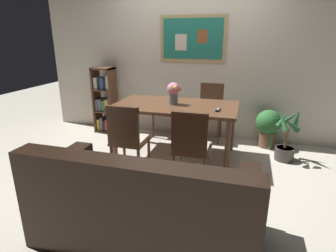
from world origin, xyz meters
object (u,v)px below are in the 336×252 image
(flower_vase, at_px, (174,92))
(dining_chair_near_left, at_px, (127,136))
(potted_ivy, at_px, (268,126))
(dining_table, at_px, (176,111))
(tv_remote, at_px, (218,110))
(leather_couch, at_px, (143,208))
(dining_chair_far_right, at_px, (211,107))
(potted_palm, at_px, (286,140))
(dining_chair_far_left, at_px, (167,104))
(dining_chair_near_right, at_px, (191,143))
(bookshelf, at_px, (106,102))

(flower_vase, bearing_deg, dining_chair_near_left, -112.82)
(potted_ivy, bearing_deg, dining_table, -151.20)
(tv_remote, bearing_deg, leather_couch, -103.82)
(dining_table, height_order, dining_chair_far_right, dining_chair_far_right)
(potted_ivy, bearing_deg, potted_palm, -63.87)
(dining_chair_far_left, relative_size, potted_palm, 1.20)
(dining_chair_near_left, relative_size, tv_remote, 5.73)
(leather_couch, relative_size, potted_palm, 2.38)
(potted_palm, bearing_deg, dining_chair_near_right, -135.35)
(dining_table, relative_size, bookshelf, 1.48)
(dining_chair_far_right, bearing_deg, leather_couch, -93.80)
(dining_chair_far_right, height_order, flower_vase, flower_vase)
(dining_table, xyz_separation_m, dining_chair_near_right, (0.39, -0.83, -0.12))
(dining_chair_far_left, relative_size, potted_ivy, 1.51)
(dining_chair_far_left, distance_m, dining_chair_near_right, 1.85)
(dining_chair_near_right, bearing_deg, leather_couch, -101.57)
(potted_ivy, xyz_separation_m, tv_remote, (-0.68, -0.86, 0.42))
(bookshelf, distance_m, potted_palm, 2.98)
(dining_chair_far_right, height_order, potted_palm, dining_chair_far_right)
(dining_chair_near_right, distance_m, bookshelf, 2.38)
(dining_chair_far_right, height_order, bookshelf, bookshelf)
(dining_table, distance_m, potted_ivy, 1.49)
(leather_couch, bearing_deg, tv_remote, 76.18)
(dining_chair_near_right, height_order, tv_remote, dining_chair_near_right)
(dining_table, height_order, potted_palm, potted_palm)
(dining_chair_near_right, height_order, flower_vase, flower_vase)
(dining_chair_far_right, xyz_separation_m, tv_remote, (0.22, -1.00, 0.22))
(dining_chair_far_right, bearing_deg, bookshelf, -174.85)
(dining_chair_near_right, height_order, bookshelf, bookshelf)
(dining_chair_near_right, relative_size, potted_palm, 1.20)
(potted_palm, height_order, tv_remote, tv_remote)
(leather_couch, bearing_deg, potted_palm, 57.49)
(potted_palm, xyz_separation_m, flower_vase, (-1.52, -0.25, 0.63))
(dining_chair_far_left, bearing_deg, flower_vase, -67.86)
(dining_chair_far_right, bearing_deg, tv_remote, -77.41)
(dining_chair_far_right, bearing_deg, dining_chair_near_right, -89.32)
(tv_remote, bearing_deg, dining_table, 164.89)
(dining_chair_far_right, bearing_deg, potted_palm, -27.37)
(dining_chair_near_right, distance_m, tv_remote, 0.73)
(potted_palm, bearing_deg, dining_chair_far_right, 152.63)
(leather_couch, distance_m, bookshelf, 2.96)
(dining_chair_far_left, bearing_deg, dining_table, -66.31)
(leather_couch, bearing_deg, potted_ivy, 66.45)
(dining_table, bearing_deg, leather_couch, -83.65)
(dining_chair_near_right, bearing_deg, potted_palm, 44.65)
(bookshelf, bearing_deg, potted_palm, -8.06)
(potted_ivy, relative_size, tv_remote, 3.79)
(dining_table, distance_m, leather_couch, 1.82)
(bookshelf, distance_m, flower_vase, 1.61)
(dining_table, relative_size, potted_ivy, 2.78)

